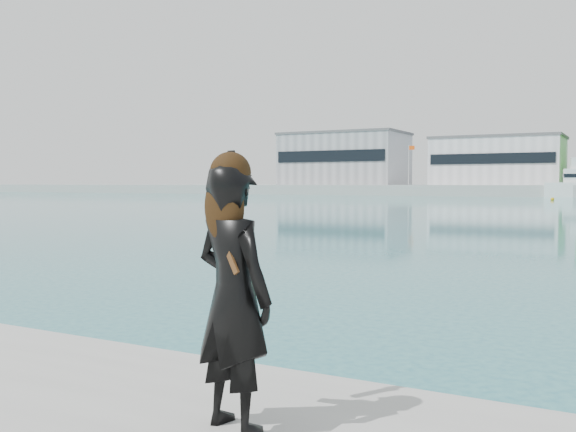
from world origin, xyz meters
name	(u,v)px	position (x,y,z in m)	size (l,w,h in m)	color
warehouse_grey_left	(344,159)	(-55.00, 127.98, 7.76)	(26.52, 16.36, 11.50)	gray
warehouse_white	(498,161)	(-22.00, 127.98, 6.76)	(24.48, 15.35, 9.50)	silver
flagpole_left	(409,162)	(-37.91, 121.00, 6.54)	(1.28, 0.16, 8.00)	silver
buoy_far	(552,200)	(-7.80, 90.08, 0.00)	(0.50, 0.50, 0.50)	#D59C0B
woman	(233,289)	(0.02, -0.29, 1.67)	(0.68, 0.54, 1.73)	black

